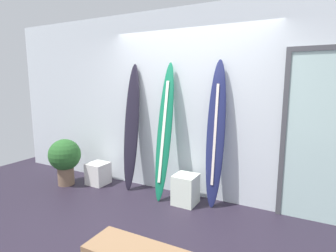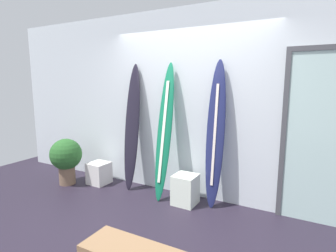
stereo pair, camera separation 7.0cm
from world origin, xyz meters
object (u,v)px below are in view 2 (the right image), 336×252
(surfboard_navy, at_px, (215,136))
(potted_plant, at_px, (66,157))
(surfboard_emerald, at_px, (164,133))
(glass_door, at_px, (336,136))
(surfboard_charcoal, at_px, (132,128))
(display_block_center, at_px, (185,189))
(display_block_left, at_px, (99,173))

(surfboard_navy, distance_m, potted_plant, 2.57)
(surfboard_emerald, xyz_separation_m, glass_door, (2.16, 0.24, 0.11))
(surfboard_charcoal, relative_size, surfboard_navy, 0.99)
(glass_door, distance_m, potted_plant, 3.98)
(surfboard_emerald, bearing_deg, potted_plant, -169.27)
(surfboard_navy, bearing_deg, display_block_center, -158.84)
(potted_plant, bearing_deg, display_block_left, 30.90)
(surfboard_navy, bearing_deg, surfboard_emerald, -173.60)
(surfboard_emerald, relative_size, display_block_left, 5.53)
(surfboard_charcoal, xyz_separation_m, surfboard_navy, (1.39, 0.01, 0.01))
(glass_door, height_order, potted_plant, glass_door)
(surfboard_charcoal, bearing_deg, surfboard_emerald, -6.80)
(potted_plant, bearing_deg, surfboard_navy, 9.43)
(display_block_left, height_order, potted_plant, potted_plant)
(surfboard_emerald, xyz_separation_m, surfboard_navy, (0.75, 0.08, 0.01))
(display_block_left, xyz_separation_m, display_block_center, (1.64, -0.01, 0.03))
(display_block_center, xyz_separation_m, glass_door, (1.78, 0.30, 0.89))
(surfboard_charcoal, bearing_deg, display_block_left, -168.64)
(surfboard_charcoal, bearing_deg, potted_plant, -159.67)
(surfboard_charcoal, relative_size, surfboard_emerald, 1.00)
(surfboard_charcoal, xyz_separation_m, display_block_center, (1.02, -0.14, -0.78))
(display_block_left, xyz_separation_m, potted_plant, (-0.47, -0.28, 0.29))
(display_block_center, height_order, glass_door, glass_door)
(surfboard_charcoal, height_order, surfboard_emerald, surfboard_emerald)
(surfboard_navy, xyz_separation_m, glass_door, (1.41, 0.16, 0.10))
(surfboard_charcoal, distance_m, potted_plant, 1.28)
(glass_door, bearing_deg, surfboard_emerald, -173.61)
(surfboard_emerald, height_order, display_block_left, surfboard_emerald)
(display_block_left, relative_size, potted_plant, 0.47)
(surfboard_charcoal, relative_size, potted_plant, 2.57)
(display_block_center, relative_size, glass_door, 0.20)
(surfboard_emerald, distance_m, potted_plant, 1.84)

